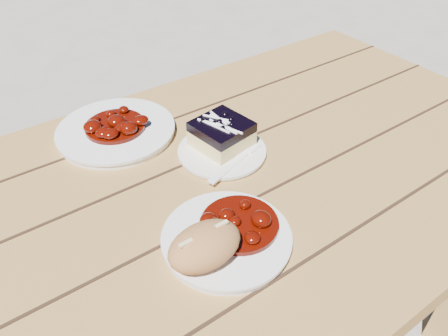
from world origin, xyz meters
TOP-DOWN VIEW (x-y plane):
  - picnic_table at (0.00, -0.00)m, footprint 2.00×1.55m
  - main_plate at (0.18, -0.14)m, footprint 0.21×0.21m
  - goulash_stew at (0.21, -0.13)m, footprint 0.13×0.13m
  - bread_roll at (0.12, -0.16)m, footprint 0.12×0.08m
  - dessert_plate at (0.31, 0.07)m, footprint 0.18×0.18m
  - blueberry_cake at (0.32, 0.08)m, footprint 0.12×0.12m
  - fork_dessert at (0.29, 0.01)m, footprint 0.16×0.07m
  - second_plate at (0.16, 0.26)m, footprint 0.25×0.25m
  - second_stew at (0.16, 0.26)m, footprint 0.13×0.13m

SIDE VIEW (x-z plane):
  - picnic_table at x=0.00m, z-range 0.21..0.96m
  - dessert_plate at x=0.31m, z-range 0.75..0.76m
  - main_plate at x=0.18m, z-range 0.75..0.77m
  - second_plate at x=0.16m, z-range 0.75..0.77m
  - fork_dessert at x=0.29m, z-range 0.76..0.76m
  - goulash_stew at x=0.21m, z-range 0.77..0.81m
  - second_stew at x=0.16m, z-range 0.77..0.81m
  - blueberry_cake at x=0.32m, z-range 0.76..0.82m
  - bread_roll at x=0.12m, z-range 0.77..0.83m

